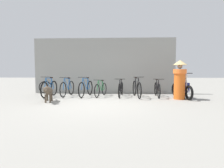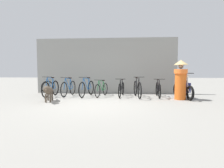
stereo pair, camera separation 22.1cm
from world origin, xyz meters
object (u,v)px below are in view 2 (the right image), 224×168
(motorcycle, at_px, (183,88))
(bicycle_0, at_px, (51,88))
(bicycle_6, at_px, (158,90))
(person_in_robes, at_px, (181,78))
(stray_dog, at_px, (49,91))
(spare_tire_left, at_px, (47,87))
(bicycle_3, at_px, (102,89))
(bicycle_5, at_px, (137,89))
(bicycle_1, at_px, (69,88))
(bicycle_2, at_px, (87,88))
(bicycle_4, at_px, (121,89))

(motorcycle, bearing_deg, bicycle_0, -96.77)
(bicycle_6, xyz_separation_m, person_in_robes, (0.78, -0.65, 0.53))
(bicycle_6, distance_m, person_in_robes, 1.14)
(bicycle_6, xyz_separation_m, motorcycle, (1.01, -0.22, 0.10))
(bicycle_0, bearing_deg, motorcycle, 91.92)
(stray_dog, bearing_deg, spare_tire_left, -169.22)
(bicycle_3, xyz_separation_m, bicycle_5, (1.66, -0.24, 0.05))
(bicycle_1, height_order, person_in_robes, person_in_robes)
(bicycle_1, xyz_separation_m, person_in_robes, (4.98, -0.77, 0.50))
(spare_tire_left, bearing_deg, bicycle_5, -13.83)
(bicycle_1, relative_size, motorcycle, 0.84)
(bicycle_6, bearing_deg, bicycle_3, -88.77)
(bicycle_2, height_order, spare_tire_left, bicycle_2)
(bicycle_5, bearing_deg, person_in_robes, 66.89)
(bicycle_3, relative_size, bicycle_5, 0.85)
(bicycle_5, height_order, motorcycle, motorcycle)
(bicycle_1, relative_size, person_in_robes, 1.03)
(bicycle_3, height_order, person_in_robes, person_in_robes)
(person_in_robes, bearing_deg, bicycle_3, -55.71)
(bicycle_6, xyz_separation_m, spare_tire_left, (-5.65, 1.04, -0.01))
(person_in_robes, bearing_deg, bicycle_1, -51.74)
(bicycle_5, height_order, bicycle_6, bicycle_5)
(bicycle_0, distance_m, bicycle_5, 4.01)
(bicycle_3, relative_size, spare_tire_left, 2.27)
(motorcycle, relative_size, spare_tire_left, 2.98)
(bicycle_0, xyz_separation_m, spare_tire_left, (-0.70, 1.16, -0.05))
(bicycle_2, bearing_deg, bicycle_5, 95.14)
(bicycle_1, xyz_separation_m, motorcycle, (5.20, -0.34, 0.07))
(bicycle_1, distance_m, bicycle_3, 1.59)
(stray_dog, height_order, person_in_robes, person_in_robes)
(bicycle_1, bearing_deg, stray_dog, -1.63)
(bicycle_3, height_order, bicycle_5, bicycle_5)
(bicycle_0, height_order, bicycle_2, bicycle_0)
(bicycle_0, relative_size, bicycle_3, 1.12)
(bicycle_0, xyz_separation_m, stray_dog, (0.55, -1.46, 0.04))
(bicycle_1, height_order, stray_dog, bicycle_1)
(bicycle_0, xyz_separation_m, motorcycle, (5.97, -0.09, 0.07))
(stray_dog, bearing_deg, bicycle_4, 106.96)
(bicycle_5, relative_size, stray_dog, 1.42)
(bicycle_3, height_order, spare_tire_left, bicycle_3)
(bicycle_4, bearing_deg, spare_tire_left, -96.45)
(bicycle_0, distance_m, bicycle_2, 1.67)
(bicycle_1, xyz_separation_m, bicycle_2, (0.90, -0.04, 0.00))
(bicycle_3, distance_m, bicycle_4, 0.94)
(bicycle_4, distance_m, bicycle_6, 1.67)
(bicycle_5, bearing_deg, bicycle_2, -101.34)
(bicycle_3, bearing_deg, bicycle_0, -69.03)
(bicycle_2, xyz_separation_m, person_in_robes, (4.08, -0.73, 0.50))
(bicycle_5, xyz_separation_m, person_in_robes, (1.73, -0.52, 0.49))
(bicycle_3, distance_m, spare_tire_left, 3.19)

